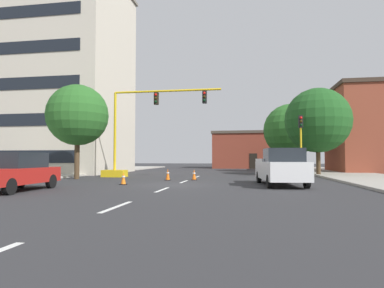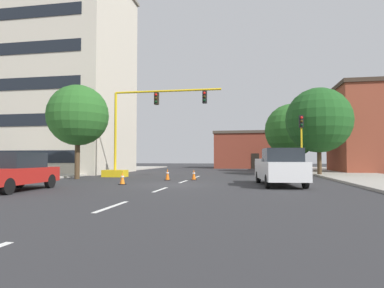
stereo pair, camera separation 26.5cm
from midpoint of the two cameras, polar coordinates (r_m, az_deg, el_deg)
ground_plane at (r=18.47m, az=-2.62°, el=-7.07°), size 160.00×160.00×0.00m
sidewalk_left at (r=30.84m, az=-22.67°, el=-4.93°), size 6.00×56.00×0.14m
sidewalk_right at (r=27.39m, az=28.27°, el=-5.14°), size 6.00×56.00×0.14m
lane_stripe_seg_1 at (r=10.39m, az=-13.02°, el=-10.52°), size 0.16×2.40×0.01m
lane_stripe_seg_2 at (r=15.57m, az=-5.04°, el=-7.89°), size 0.16×2.40×0.01m
lane_stripe_seg_3 at (r=20.91m, az=-1.12°, el=-6.53°), size 0.16×2.40×0.01m
lane_stripe_seg_4 at (r=26.32m, az=1.18°, el=-5.71°), size 0.16×2.40×0.01m
building_tall_left at (r=38.53m, az=-23.28°, el=10.39°), size 16.09×10.86×19.87m
building_brick_center at (r=51.51m, az=10.96°, el=-1.04°), size 12.14×7.79×5.52m
traffic_signal_gantry at (r=26.48m, az=-10.46°, el=-0.76°), size 9.40×1.20×6.83m
traffic_light_pole_right at (r=26.73m, az=18.71°, el=2.03°), size 0.32×0.47×4.80m
tree_right_mid at (r=29.97m, az=21.35°, el=3.85°), size 5.51×5.51×7.47m
tree_left_near at (r=25.16m, az=-18.88°, el=4.71°), size 4.38×4.38×6.78m
tree_right_far at (r=37.25m, az=17.12°, el=2.27°), size 5.76×5.76×7.40m
pickup_truck_white at (r=18.49m, az=15.32°, el=-3.95°), size 2.52×5.57×1.99m
sedan_red_near_left at (r=16.90m, az=-27.98°, el=-4.18°), size 2.04×4.57×1.74m
traffic_cone_roadside_a at (r=18.87m, az=-11.58°, el=-5.86°), size 0.36×0.36×0.71m
traffic_cone_roadside_b at (r=22.42m, az=0.66°, el=-5.35°), size 0.36×0.36×0.73m
traffic_cone_roadside_c at (r=22.20m, az=-3.93°, el=-5.30°), size 0.36×0.36×0.79m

